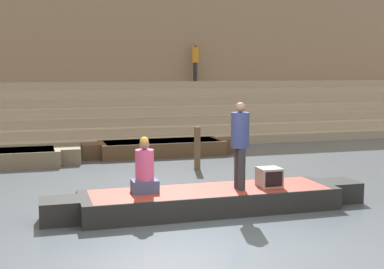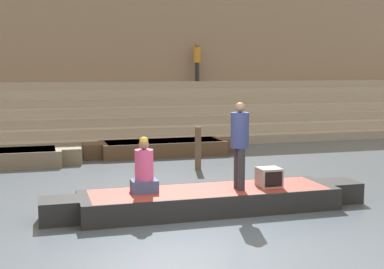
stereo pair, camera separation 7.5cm
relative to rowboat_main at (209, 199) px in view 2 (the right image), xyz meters
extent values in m
plane|color=#4C5660|center=(-0.36, -1.57, -0.22)|extent=(120.00, 120.00, 0.00)
cube|color=tan|center=(-0.36, 10.59, -0.07)|extent=(36.00, 4.94, 0.31)
cube|color=#B2A28D|center=(-0.36, 10.95, 0.24)|extent=(36.00, 4.23, 0.31)
cube|color=tan|center=(-0.36, 11.30, 0.55)|extent=(36.00, 3.53, 0.31)
cube|color=#B2A28D|center=(-0.36, 11.65, 0.85)|extent=(36.00, 2.82, 0.31)
cube|color=tan|center=(-0.36, 12.01, 1.16)|extent=(36.00, 2.12, 0.31)
cube|color=#B2A28D|center=(-0.36, 12.36, 1.46)|extent=(36.00, 1.41, 0.31)
cube|color=tan|center=(-0.36, 12.71, 1.77)|extent=(36.00, 0.71, 0.31)
cube|color=#937A60|center=(-0.36, 13.66, 3.52)|extent=(34.20, 1.20, 7.47)
cube|color=brown|center=(-0.36, 13.04, 0.08)|extent=(34.20, 0.12, 0.60)
cube|color=black|center=(0.00, 0.00, -0.01)|extent=(4.86, 1.30, 0.41)
cube|color=#993328|center=(0.00, 0.00, 0.16)|extent=(4.47, 1.20, 0.05)
cube|color=black|center=(2.77, 0.00, -0.01)|extent=(0.68, 0.72, 0.41)
cube|color=black|center=(-2.77, 0.00, -0.01)|extent=(0.68, 0.72, 0.41)
cylinder|color=olive|center=(-0.73, 0.75, 0.09)|extent=(2.76, 0.04, 0.04)
cylinder|color=#28282D|center=(0.55, -0.04, 0.58)|extent=(0.14, 0.14, 0.79)
cylinder|color=#28282D|center=(0.55, -0.23, 0.58)|extent=(0.14, 0.14, 0.79)
cylinder|color=navy|center=(0.55, -0.14, 1.31)|extent=(0.34, 0.34, 0.66)
sphere|color=#8C664C|center=(0.55, -0.14, 1.73)|extent=(0.19, 0.19, 0.19)
cube|color=#3D4C75|center=(-1.22, 0.11, 0.30)|extent=(0.48, 0.38, 0.23)
cylinder|color=#C64C7F|center=(-1.22, 0.11, 0.70)|extent=(0.34, 0.34, 0.56)
sphere|color=#8C664C|center=(-1.22, 0.11, 1.07)|extent=(0.19, 0.19, 0.19)
sphere|color=gold|center=(-1.22, 0.11, 1.14)|extent=(0.16, 0.16, 0.16)
cube|color=#9E998E|center=(1.18, -0.07, 0.37)|extent=(0.43, 0.41, 0.37)
cube|color=black|center=(1.18, -0.29, 0.37)|extent=(0.35, 0.02, 0.29)
cube|color=#756651|center=(-2.21, 5.95, 0.00)|extent=(0.56, 0.73, 0.45)
cube|color=brown|center=(0.62, 6.65, 0.00)|extent=(3.82, 1.33, 0.45)
cube|color=#2D2D2D|center=(0.62, 6.65, 0.20)|extent=(3.52, 1.23, 0.05)
cube|color=brown|center=(2.80, 6.65, 0.00)|extent=(0.53, 0.73, 0.45)
cube|color=brown|center=(-1.56, 6.65, 0.00)|extent=(0.53, 0.73, 0.45)
cylinder|color=brown|center=(0.98, 4.03, 0.35)|extent=(0.17, 0.17, 1.14)
cylinder|color=#28282D|center=(3.52, 12.80, 2.32)|extent=(0.13, 0.13, 0.79)
cylinder|color=#28282D|center=(3.52, 12.63, 2.32)|extent=(0.13, 0.13, 0.79)
cylinder|color=orange|center=(3.52, 12.71, 3.04)|extent=(0.31, 0.31, 0.66)
sphere|color=#8C664C|center=(3.52, 12.71, 3.46)|extent=(0.19, 0.19, 0.19)
camera|label=1|loc=(-3.09, -9.36, 2.44)|focal=50.00mm
camera|label=2|loc=(-3.02, -9.38, 2.44)|focal=50.00mm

